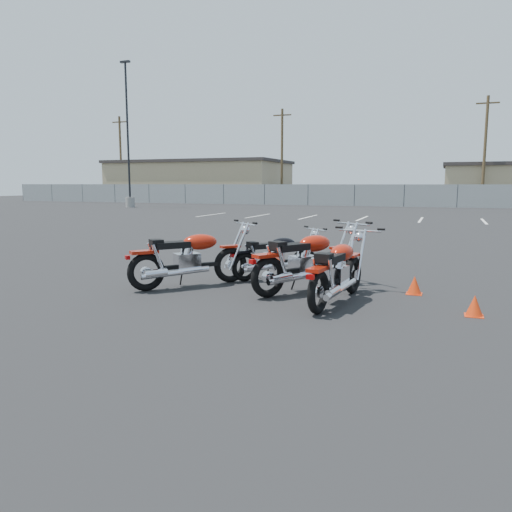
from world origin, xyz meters
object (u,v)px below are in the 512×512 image
(motorcycle_front_red, at_px, (190,258))
(motorcycle_rear_red, at_px, (338,271))
(motorcycle_second_black, at_px, (275,256))
(motorcycle_third_red, at_px, (306,261))

(motorcycle_front_red, xyz_separation_m, motorcycle_rear_red, (2.76, -0.29, -0.02))
(motorcycle_second_black, xyz_separation_m, motorcycle_third_red, (0.88, -0.97, 0.09))
(motorcycle_second_black, height_order, motorcycle_third_red, motorcycle_third_red)
(motorcycle_front_red, xyz_separation_m, motorcycle_second_black, (1.19, 1.33, -0.08))
(motorcycle_front_red, bearing_deg, motorcycle_rear_red, -6.02)
(motorcycle_third_red, height_order, motorcycle_rear_red, motorcycle_third_red)
(motorcycle_front_red, relative_size, motorcycle_second_black, 1.18)
(motorcycle_second_black, distance_m, motorcycle_third_red, 1.31)
(motorcycle_front_red, bearing_deg, motorcycle_second_black, 48.17)
(motorcycle_front_red, bearing_deg, motorcycle_third_red, 10.02)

